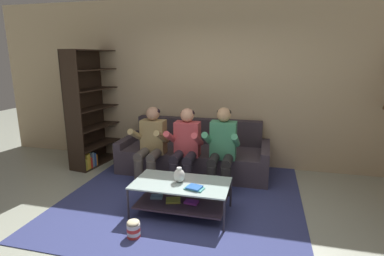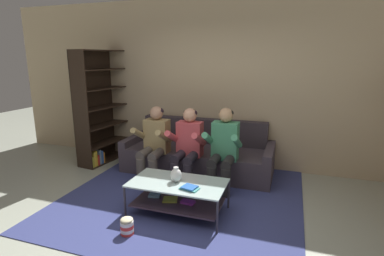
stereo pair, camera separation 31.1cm
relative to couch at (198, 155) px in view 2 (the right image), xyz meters
name	(u,v)px [view 2 (the right image)]	position (x,y,z in m)	size (l,w,h in m)	color
ground	(162,234)	(0.19, -1.95, -0.28)	(16.80, 16.80, 0.00)	#A6AC9A
back_partition	(218,84)	(0.19, 0.51, 1.17)	(8.40, 0.12, 2.90)	#C7AD87
couch	(198,155)	(0.00, 0.00, 0.00)	(2.48, 0.94, 0.85)	#3F363F
person_seated_left	(154,141)	(-0.55, -0.55, 0.35)	(0.50, 0.58, 1.16)	#554D47
person_seated_middle	(188,144)	(0.00, -0.55, 0.35)	(0.50, 0.58, 1.16)	#28232D
person_seated_right	(224,146)	(0.55, -0.55, 0.37)	(0.50, 0.58, 1.19)	#252424
coffee_table	(178,192)	(0.18, -1.45, -0.01)	(1.18, 0.64, 0.41)	#ACC5C1
area_rug	(187,191)	(0.10, -0.85, -0.27)	(3.18, 3.39, 0.01)	navy
vase	(176,175)	(0.16, -1.44, 0.22)	(0.14, 0.14, 0.19)	silver
book_stack	(190,188)	(0.39, -1.59, 0.15)	(0.24, 0.18, 0.03)	teal
bookshelf	(99,113)	(-1.90, -0.05, 0.63)	(0.49, 1.12, 2.03)	black
popcorn_tub	(127,226)	(-0.17, -2.08, -0.18)	(0.14, 0.14, 0.21)	red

